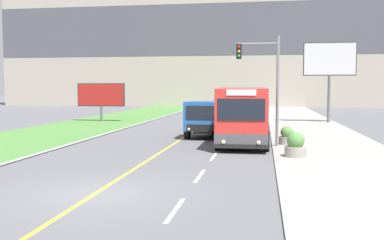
# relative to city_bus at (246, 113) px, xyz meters

# --- Properties ---
(ground_plane) EXTENTS (300.00, 300.00, 0.00)m
(ground_plane) POSITION_rel_city_bus_xyz_m (-3.96, -14.56, -1.64)
(ground_plane) COLOR #56565B
(lane_marking_centre) EXTENTS (2.88, 140.00, 0.01)m
(lane_marking_centre) POSITION_rel_city_bus_xyz_m (-3.55, -11.67, -1.64)
(lane_marking_centre) COLOR gold
(lane_marking_centre) RESTS_ON ground_plane
(apartment_block_background) EXTENTS (80.00, 8.04, 23.86)m
(apartment_block_background) POSITION_rel_city_bus_xyz_m (-3.96, 49.49, 10.29)
(apartment_block_background) COLOR #A89E8E
(apartment_block_background) RESTS_ON ground_plane
(city_bus) EXTENTS (2.73, 11.80, 3.23)m
(city_bus) POSITION_rel_city_bus_xyz_m (0.00, 0.00, 0.00)
(city_bus) COLOR red
(city_bus) RESTS_ON ground_plane
(dump_truck) EXTENTS (2.50, 6.61, 2.33)m
(dump_truck) POSITION_rel_city_bus_xyz_m (-2.53, 1.29, -0.44)
(dump_truck) COLOR black
(dump_truck) RESTS_ON ground_plane
(car_distant) EXTENTS (1.80, 4.30, 1.45)m
(car_distant) POSITION_rel_city_bus_xyz_m (0.38, 13.97, -0.95)
(car_distant) COLOR #2D4784
(car_distant) RESTS_ON ground_plane
(traffic_light_mast) EXTENTS (2.28, 0.32, 5.92)m
(traffic_light_mast) POSITION_rel_city_bus_xyz_m (1.14, -3.05, 2.13)
(traffic_light_mast) COLOR slate
(traffic_light_mast) RESTS_ON ground_plane
(billboard_large) EXTENTS (4.55, 0.24, 7.15)m
(billboard_large) POSITION_rel_city_bus_xyz_m (6.77, 13.88, 3.78)
(billboard_large) COLOR #59595B
(billboard_large) RESTS_ON ground_plane
(billboard_small) EXTENTS (4.57, 0.24, 3.59)m
(billboard_small) POSITION_rel_city_bus_xyz_m (-13.97, 12.81, 0.80)
(billboard_small) COLOR #59595B
(billboard_small) RESTS_ON ground_plane
(planter_round_near) EXTENTS (0.98, 0.98, 1.13)m
(planter_round_near) POSITION_rel_city_bus_xyz_m (2.51, -6.71, -1.06)
(planter_round_near) COLOR gray
(planter_round_near) RESTS_ON sidewalk_right
(planter_round_second) EXTENTS (0.88, 0.88, 1.00)m
(planter_round_second) POSITION_rel_city_bus_xyz_m (2.35, -2.26, -1.12)
(planter_round_second) COLOR gray
(planter_round_second) RESTS_ON sidewalk_right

